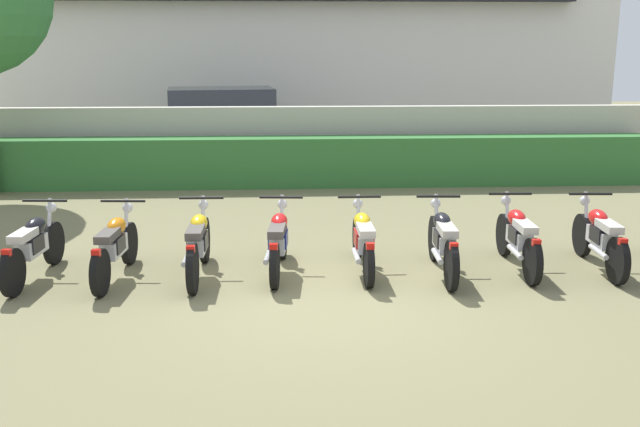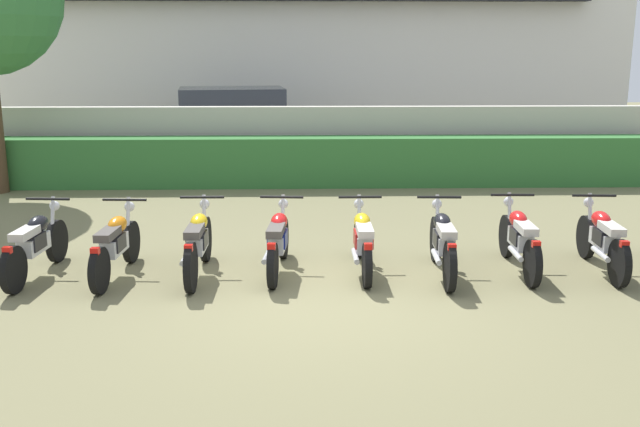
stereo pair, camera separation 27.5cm
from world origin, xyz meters
The scene contains 13 objects.
ground centered at (0.00, 0.00, 0.00)m, with size 60.00×60.00×0.00m, color olive.
building centered at (0.00, 16.98, 4.17)m, with size 19.71×6.50×8.34m.
compound_wall centered at (0.00, 7.86, 0.83)m, with size 18.72×0.30×1.66m, color #BCB7A8.
hedge_row centered at (0.00, 7.16, 0.53)m, with size 14.98×0.70×1.06m, color #337033.
parked_car centered at (-1.91, 10.92, 0.94)m, with size 4.70×2.55×1.89m.
motorcycle_in_row_1 centered at (-3.74, 0.99, 0.45)m, with size 0.60×1.94×0.96m.
motorcycle_in_row_2 centered at (-2.69, 0.94, 0.44)m, with size 0.60×1.92×0.95m.
motorcycle_in_row_3 centered at (-1.61, 0.97, 0.46)m, with size 0.60×1.97×0.97m.
motorcycle_in_row_4 centered at (-0.57, 1.10, 0.44)m, with size 0.60×1.90×0.95m.
motorcycle_in_row_5 centered at (0.56, 1.09, 0.44)m, with size 0.60×1.89×0.94m.
motorcycle_in_row_6 centered at (1.61, 0.90, 0.46)m, with size 0.60×1.94×0.98m.
motorcycle_in_row_7 centered at (2.67, 1.07, 0.45)m, with size 0.60×1.95×0.96m.
motorcycle_in_row_8 centered at (3.78, 1.01, 0.45)m, with size 0.60×1.90×0.96m.
Camera 2 is at (-0.25, -8.17, 2.98)m, focal length 40.38 mm.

